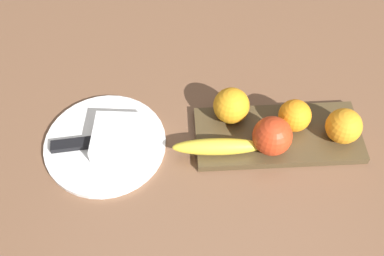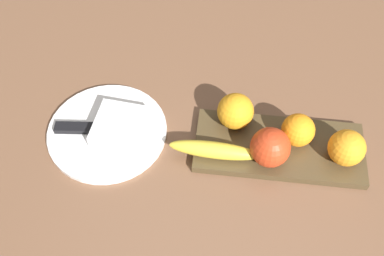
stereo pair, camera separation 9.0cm
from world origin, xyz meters
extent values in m
plane|color=brown|center=(0.00, 0.00, 0.00)|extent=(2.40, 2.40, 0.00)
cube|color=#4B3C24|center=(-0.05, -0.02, 0.01)|extent=(0.34, 0.15, 0.02)
sphere|color=red|center=(-0.07, -0.05, 0.06)|extent=(0.08, 0.08, 0.08)
ellipsoid|color=yellow|center=(-0.18, -0.06, 0.03)|extent=(0.18, 0.04, 0.03)
sphere|color=orange|center=(-0.14, 0.03, 0.05)|extent=(0.07, 0.07, 0.07)
sphere|color=orange|center=(0.07, -0.03, 0.05)|extent=(0.07, 0.07, 0.07)
sphere|color=orange|center=(-0.02, 0.00, 0.05)|extent=(0.07, 0.07, 0.07)
cylinder|color=white|center=(-0.40, -0.02, 0.01)|extent=(0.25, 0.25, 0.01)
cube|color=white|center=(-0.37, -0.02, 0.03)|extent=(0.11, 0.11, 0.03)
cube|color=silver|center=(-0.40, -0.02, 0.01)|extent=(0.15, 0.03, 0.00)
cube|color=black|center=(-0.46, -0.02, 0.02)|extent=(0.09, 0.03, 0.01)
camera|label=1|loc=(-0.25, -0.54, 0.78)|focal=42.78mm
camera|label=2|loc=(-0.16, -0.54, 0.78)|focal=42.78mm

